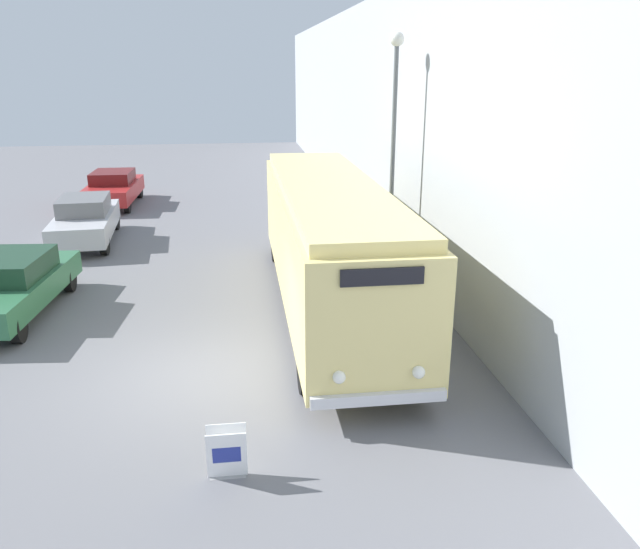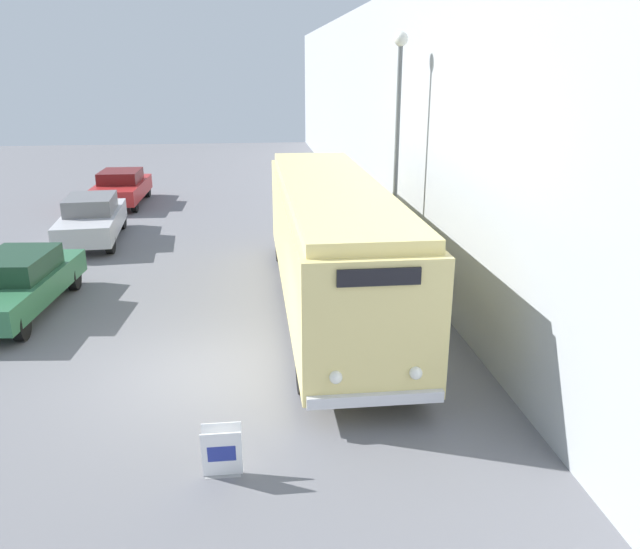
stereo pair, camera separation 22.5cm
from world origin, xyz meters
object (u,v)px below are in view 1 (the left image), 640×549
parked_car_far (113,188)px  streetlamp (394,128)px  vintage_bus (329,239)px  parked_car_mid (85,220)px  sign_board (227,454)px  parked_car_near (13,285)px

parked_car_far → streetlamp: bearing=-49.7°
vintage_bus → streetlamp: size_ratio=1.71×
parked_car_mid → sign_board: bearing=-74.5°
vintage_bus → parked_car_near: bearing=175.6°
sign_board → parked_car_mid: bearing=109.6°
parked_car_near → parked_car_far: size_ratio=1.05×
streetlamp → parked_car_near: streetlamp is taller
parked_car_near → parked_car_mid: size_ratio=1.00×
vintage_bus → parked_car_far: bearing=119.3°
sign_board → parked_car_far: bearing=104.2°
sign_board → parked_car_near: parked_car_near is taller
streetlamp → parked_car_near: 10.34m
sign_board → streetlamp: streetlamp is taller
streetlamp → sign_board: bearing=-118.1°
vintage_bus → sign_board: (-2.49, -6.59, -1.41)m
streetlamp → parked_car_mid: size_ratio=1.37×
parked_car_near → parked_car_far: parked_car_far is taller
parked_car_far → vintage_bus: bearing=-59.6°
sign_board → parked_car_mid: 14.71m
parked_car_far → sign_board: bearing=-74.7°
vintage_bus → parked_car_mid: size_ratio=2.33×
vintage_bus → parked_car_mid: vintage_bus is taller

